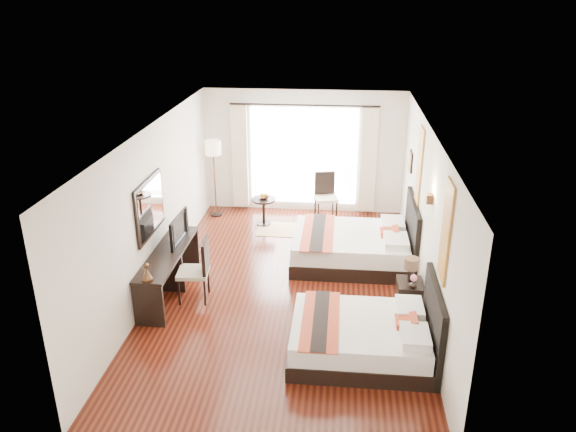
# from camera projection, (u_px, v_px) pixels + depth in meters

# --- Properties ---
(floor) EXTENTS (4.50, 7.50, 0.01)m
(floor) POSITION_uv_depth(u_px,v_px,m) (287.00, 288.00, 9.78)
(floor) COLOR #330D09
(floor) RESTS_ON ground
(ceiling) EXTENTS (4.50, 7.50, 0.02)m
(ceiling) POSITION_uv_depth(u_px,v_px,m) (287.00, 131.00, 8.72)
(ceiling) COLOR white
(ceiling) RESTS_ON wall_headboard
(wall_headboard) EXTENTS (0.01, 7.50, 2.80)m
(wall_headboard) POSITION_uv_depth(u_px,v_px,m) (426.00, 219.00, 9.04)
(wall_headboard) COLOR silver
(wall_headboard) RESTS_ON floor
(wall_desk) EXTENTS (0.01, 7.50, 2.80)m
(wall_desk) POSITION_uv_depth(u_px,v_px,m) (155.00, 209.00, 9.45)
(wall_desk) COLOR silver
(wall_desk) RESTS_ON floor
(wall_window) EXTENTS (4.50, 0.01, 2.80)m
(wall_window) POSITION_uv_depth(u_px,v_px,m) (304.00, 152.00, 12.69)
(wall_window) COLOR silver
(wall_window) RESTS_ON floor
(wall_entry) EXTENTS (4.50, 0.01, 2.80)m
(wall_entry) POSITION_uv_depth(u_px,v_px,m) (251.00, 349.00, 5.80)
(wall_entry) COLOR silver
(wall_entry) RESTS_ON floor
(window_glass) EXTENTS (2.40, 0.02, 2.20)m
(window_glass) POSITION_uv_depth(u_px,v_px,m) (304.00, 156.00, 12.72)
(window_glass) COLOR white
(window_glass) RESTS_ON wall_window
(sheer_curtain) EXTENTS (2.30, 0.02, 2.10)m
(sheer_curtain) POSITION_uv_depth(u_px,v_px,m) (304.00, 157.00, 12.66)
(sheer_curtain) COLOR white
(sheer_curtain) RESTS_ON wall_window
(drape_left) EXTENTS (0.35, 0.14, 2.35)m
(drape_left) POSITION_uv_depth(u_px,v_px,m) (240.00, 157.00, 12.77)
(drape_left) COLOR beige
(drape_left) RESTS_ON floor
(drape_right) EXTENTS (0.35, 0.14, 2.35)m
(drape_right) POSITION_uv_depth(u_px,v_px,m) (368.00, 160.00, 12.50)
(drape_right) COLOR beige
(drape_right) RESTS_ON floor
(art_panel_near) EXTENTS (0.03, 0.50, 1.35)m
(art_panel_near) POSITION_uv_depth(u_px,v_px,m) (446.00, 232.00, 7.20)
(art_panel_near) COLOR maroon
(art_panel_near) RESTS_ON wall_headboard
(art_panel_far) EXTENTS (0.03, 0.50, 1.35)m
(art_panel_far) POSITION_uv_depth(u_px,v_px,m) (420.00, 165.00, 9.87)
(art_panel_far) COLOR maroon
(art_panel_far) RESTS_ON wall_headboard
(wall_sconce) EXTENTS (0.10, 0.14, 0.14)m
(wall_sconce) POSITION_uv_depth(u_px,v_px,m) (429.00, 199.00, 8.41)
(wall_sconce) COLOR #462C19
(wall_sconce) RESTS_ON wall_headboard
(mirror_frame) EXTENTS (0.04, 1.25, 0.95)m
(mirror_frame) POSITION_uv_depth(u_px,v_px,m) (150.00, 207.00, 9.11)
(mirror_frame) COLOR black
(mirror_frame) RESTS_ON wall_desk
(mirror_glass) EXTENTS (0.01, 1.12, 0.82)m
(mirror_glass) POSITION_uv_depth(u_px,v_px,m) (151.00, 207.00, 9.11)
(mirror_glass) COLOR white
(mirror_glass) RESTS_ON mirror_frame
(bed_near) EXTENTS (2.02, 1.57, 1.13)m
(bed_near) POSITION_uv_depth(u_px,v_px,m) (366.00, 336.00, 7.91)
(bed_near) COLOR black
(bed_near) RESTS_ON floor
(bed_far) EXTENTS (2.25, 1.75, 1.27)m
(bed_far) POSITION_uv_depth(u_px,v_px,m) (356.00, 246.00, 10.58)
(bed_far) COLOR black
(bed_far) RESTS_ON floor
(nightstand) EXTENTS (0.41, 0.51, 0.49)m
(nightstand) POSITION_uv_depth(u_px,v_px,m) (409.00, 295.00, 9.06)
(nightstand) COLOR black
(nightstand) RESTS_ON floor
(table_lamp) EXTENTS (0.24, 0.24, 0.38)m
(table_lamp) POSITION_uv_depth(u_px,v_px,m) (412.00, 265.00, 8.92)
(table_lamp) COLOR black
(table_lamp) RESTS_ON nightstand
(vase) EXTENTS (0.13, 0.13, 0.12)m
(vase) POSITION_uv_depth(u_px,v_px,m) (413.00, 284.00, 8.78)
(vase) COLOR black
(vase) RESTS_ON nightstand
(console_desk) EXTENTS (0.50, 2.20, 0.76)m
(console_desk) POSITION_uv_depth(u_px,v_px,m) (169.00, 272.00, 9.53)
(console_desk) COLOR black
(console_desk) RESTS_ON floor
(television) EXTENTS (0.15, 0.88, 0.50)m
(television) POSITION_uv_depth(u_px,v_px,m) (174.00, 229.00, 9.66)
(television) COLOR black
(television) RESTS_ON console_desk
(bronze_figurine) EXTENTS (0.20, 0.20, 0.26)m
(bronze_figurine) POSITION_uv_depth(u_px,v_px,m) (147.00, 273.00, 8.42)
(bronze_figurine) COLOR #462C19
(bronze_figurine) RESTS_ON console_desk
(desk_chair) EXTENTS (0.54, 0.54, 1.07)m
(desk_chair) POSITION_uv_depth(u_px,v_px,m) (195.00, 281.00, 9.32)
(desk_chair) COLOR #BDB392
(desk_chair) RESTS_ON floor
(floor_lamp) EXTENTS (0.35, 0.35, 1.75)m
(floor_lamp) POSITION_uv_depth(u_px,v_px,m) (213.00, 153.00, 12.34)
(floor_lamp) COLOR black
(floor_lamp) RESTS_ON floor
(side_table) EXTENTS (0.52, 0.52, 0.60)m
(side_table) POSITION_uv_depth(u_px,v_px,m) (264.00, 212.00, 12.28)
(side_table) COLOR black
(side_table) RESTS_ON floor
(fruit_bowl) EXTENTS (0.29, 0.29, 0.06)m
(fruit_bowl) POSITION_uv_depth(u_px,v_px,m) (264.00, 198.00, 12.16)
(fruit_bowl) COLOR #442718
(fruit_bowl) RESTS_ON side_table
(window_chair) EXTENTS (0.58, 0.58, 1.04)m
(window_chair) POSITION_uv_depth(u_px,v_px,m) (326.00, 205.00, 12.61)
(window_chair) COLOR #BDB392
(window_chair) RESTS_ON floor
(jute_rug) EXTENTS (1.19, 0.81, 0.01)m
(jute_rug) POSITION_uv_depth(u_px,v_px,m) (285.00, 229.00, 12.12)
(jute_rug) COLOR tan
(jute_rug) RESTS_ON floor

